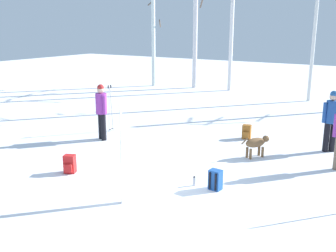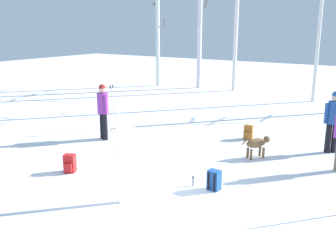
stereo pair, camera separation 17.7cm
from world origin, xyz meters
name	(u,v)px [view 1 (the left image)]	position (x,y,z in m)	size (l,w,h in m)	color
ground_plane	(153,190)	(0.00, 0.00, 0.00)	(60.00, 60.00, 0.00)	white
person_0	(101,108)	(-3.51, 2.36, 0.98)	(0.49, 0.34, 1.72)	black
person_1	(332,117)	(2.63, 4.85, 0.98)	(0.45, 0.34, 1.72)	black
dog	(257,143)	(1.09, 3.28, 0.39)	(0.53, 0.77, 0.57)	brown
ski_pair_planted_1	(121,154)	(-0.21, -0.78, 1.01)	(0.14, 0.23, 2.03)	white
ski_poles_0	(110,107)	(-3.93, 3.26, 0.82)	(0.07, 0.23, 1.54)	#B2B2BC
backpack_0	(70,164)	(-2.27, -0.21, 0.21)	(0.32, 0.34, 0.44)	red
backpack_1	(216,180)	(1.10, 0.77, 0.21)	(0.28, 0.30, 0.44)	#1E4C99
backpack_2	(247,132)	(0.22, 4.81, 0.21)	(0.29, 0.32, 0.44)	#99591E
water_bottle_0	(194,181)	(0.62, 0.69, 0.10)	(0.07, 0.07, 0.22)	silver
birch_tree_0	(154,33)	(-8.44, 12.44, 3.00)	(1.31, 0.93, 6.12)	silver
birch_tree_1	(196,13)	(-6.07, 13.01, 4.05)	(1.42, 1.43, 7.89)	silver
birch_tree_2	(232,18)	(-4.05, 13.20, 3.78)	(1.64, 1.64, 7.12)	white
birch_tree_3	(316,7)	(0.30, 12.33, 4.18)	(1.37, 1.78, 7.94)	silver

